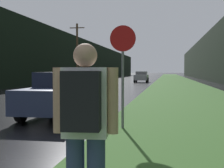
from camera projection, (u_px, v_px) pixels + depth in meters
grass_verge at (177, 84)px, 38.14m from camera, size 6.00×240.00×0.02m
lane_stripe_c at (37, 108)px, 12.69m from camera, size 0.12×3.00×0.01m
lane_stripe_d at (83, 95)px, 19.57m from camera, size 0.12×3.00×0.01m
treeline_far_side at (76, 59)px, 50.61m from camera, size 2.00×140.00×6.91m
treeline_near_side at (216, 56)px, 46.77m from camera, size 2.00×140.00×7.76m
utility_pole_far at (77, 53)px, 37.11m from camera, size 1.80×0.24×7.18m
stop_sign at (123, 65)px, 8.17m from camera, size 0.68×0.07×2.72m
hitchhiker_with_backpack at (85, 125)px, 2.88m from camera, size 0.62×0.45×1.78m
car_passing_near at (62, 94)px, 10.51m from camera, size 1.84×4.34×1.49m
car_passing_far at (141, 77)px, 42.78m from camera, size 1.83×4.23×1.49m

